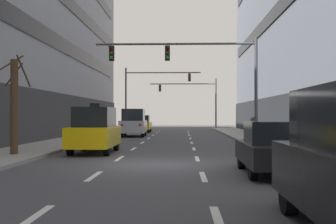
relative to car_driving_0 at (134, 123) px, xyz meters
name	(u,v)px	position (x,y,z in m)	size (l,w,h in m)	color
ground_plane	(155,164)	(3.01, -19.70, -1.12)	(120.00, 120.00, 0.00)	#424247
sidewalk_right	(335,163)	(9.35, -19.70, -1.05)	(3.25, 80.00, 0.14)	gray
lane_stripe_l1_s2	(33,218)	(1.45, -27.70, -1.12)	(0.16, 2.00, 0.01)	silver
lane_stripe_l1_s3	(94,176)	(1.45, -22.70, -1.12)	(0.16, 2.00, 0.01)	silver
lane_stripe_l1_s4	(119,158)	(1.45, -17.70, -1.12)	(0.16, 2.00, 0.01)	silver
lane_stripe_l1_s5	(134,149)	(1.45, -12.70, -1.12)	(0.16, 2.00, 0.01)	silver
lane_stripe_l1_s6	(142,143)	(1.45, -7.70, -1.12)	(0.16, 2.00, 0.01)	silver
lane_stripe_l1_s7	(149,138)	(1.45, -2.70, -1.12)	(0.16, 2.00, 0.01)	silver
lane_stripe_l1_s8	(153,135)	(1.45, 2.30, -1.12)	(0.16, 2.00, 0.01)	silver
lane_stripe_l1_s9	(157,133)	(1.45, 7.30, -1.12)	(0.16, 2.00, 0.01)	silver
lane_stripe_l1_s10	(159,131)	(1.45, 12.30, -1.12)	(0.16, 2.00, 0.01)	silver
lane_stripe_l2_s2	(218,219)	(4.58, -27.70, -1.12)	(0.16, 2.00, 0.01)	silver
lane_stripe_l2_s3	(203,177)	(4.58, -22.70, -1.12)	(0.16, 2.00, 0.01)	silver
lane_stripe_l2_s4	(197,159)	(4.58, -17.70, -1.12)	(0.16, 2.00, 0.01)	silver
lane_stripe_l2_s5	(194,149)	(4.58, -12.70, -1.12)	(0.16, 2.00, 0.01)	silver
lane_stripe_l2_s6	(192,143)	(4.58, -7.70, -1.12)	(0.16, 2.00, 0.01)	silver
lane_stripe_l2_s7	(190,138)	(4.58, -2.70, -1.12)	(0.16, 2.00, 0.01)	silver
lane_stripe_l2_s8	(189,135)	(4.58, 2.30, -1.12)	(0.16, 2.00, 0.01)	silver
lane_stripe_l2_s9	(188,133)	(4.58, 7.30, -1.12)	(0.16, 2.00, 0.01)	silver
lane_stripe_l2_s10	(188,131)	(4.58, 12.30, -1.12)	(0.16, 2.00, 0.01)	silver
car_driving_0	(134,123)	(0.00, 0.00, 0.00)	(2.08, 4.71, 2.25)	black
taxi_driving_1	(141,124)	(-0.21, 8.51, -0.26)	(1.99, 4.65, 1.93)	black
taxi_driving_2	(95,130)	(-0.06, -15.25, -0.07)	(1.85, 4.38, 2.30)	black
car_parked_1	(273,148)	(6.67, -22.12, -0.35)	(1.79, 4.19, 1.56)	black
traffic_signal_0	(198,66)	(4.86, -10.81, 3.40)	(9.13, 0.35, 6.01)	#4C4C51
traffic_signal_1	(148,88)	(0.27, 10.95, 3.58)	(8.14, 0.35, 6.69)	#4C4C51
traffic_signal_2	(196,95)	(5.62, 17.85, 3.15)	(8.20, 0.34, 6.11)	#4C4C51
street_tree_0	(14,105)	(-2.99, -17.37, 1.06)	(1.56, 1.56, 4.24)	#4C3823
pedestrian_0	(254,125)	(9.03, -4.72, -0.04)	(0.46, 0.35, 1.63)	black
pedestrian_1	(315,131)	(10.05, -15.09, -0.10)	(0.37, 0.44, 1.54)	#383D59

